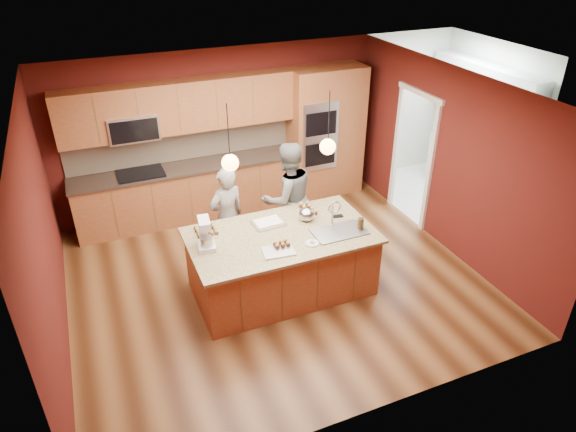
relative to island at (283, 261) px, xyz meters
name	(u,v)px	position (x,y,z in m)	size (l,w,h in m)	color
floor	(274,278)	(-0.02, 0.26, -0.45)	(5.50, 5.50, 0.00)	#462511
ceiling	(271,91)	(-0.02, 0.26, 2.25)	(5.50, 5.50, 0.00)	white
wall_back	(219,130)	(-0.02, 2.76, 0.90)	(5.50, 5.50, 0.00)	#4D1511
wall_front	(374,312)	(-0.02, -2.24, 0.90)	(5.50, 5.50, 0.00)	#4D1511
wall_left	(42,238)	(-2.77, 0.26, 0.90)	(5.00, 5.00, 0.00)	#4D1511
wall_right	(447,160)	(2.73, 0.26, 0.90)	(5.00, 5.00, 0.00)	#4D1511
cabinet_run	(185,162)	(-0.70, 2.51, 0.53)	(3.74, 0.64, 2.30)	brown
oven_column	(325,132)	(1.82, 2.46, 0.70)	(1.30, 0.62, 2.30)	brown
doorway_trim	(412,159)	(2.71, 1.06, 0.60)	(0.08, 1.11, 2.20)	white
laundry_room	(485,87)	(4.33, 1.46, 1.50)	(2.60, 2.70, 2.70)	silver
pendant_left	(230,163)	(-0.64, 0.00, 1.55)	(0.20, 0.20, 0.80)	black
pendant_right	(328,146)	(0.61, 0.00, 1.55)	(0.20, 0.20, 0.80)	black
island	(283,261)	(0.00, 0.00, 0.00)	(2.40, 1.35, 1.26)	brown
person_left	(227,217)	(-0.47, 0.93, 0.30)	(0.55, 0.36, 1.51)	black
person_right	(288,198)	(0.46, 0.93, 0.41)	(0.84, 0.65, 1.73)	slate
stand_mixer	(205,236)	(-0.99, 0.08, 0.60)	(0.24, 0.31, 0.40)	white
sheet_cake	(268,223)	(-0.08, 0.30, 0.45)	(0.43, 0.33, 0.05)	silver
cooling_rack	(278,251)	(-0.20, -0.36, 0.44)	(0.39, 0.28, 0.02)	silver
mixing_bowl	(307,214)	(0.44, 0.21, 0.52)	(0.22, 0.22, 0.19)	#B2B6BA
plate	(312,243)	(0.26, -0.36, 0.44)	(0.18, 0.18, 0.01)	silver
tumbler	(361,224)	(0.99, -0.28, 0.51)	(0.08, 0.08, 0.16)	#352310
phone	(338,216)	(0.87, 0.13, 0.44)	(0.14, 0.08, 0.01)	black
cupcakes_left	(206,230)	(-0.90, 0.44, 0.46)	(0.30, 0.30, 0.07)	#B18B4A
cupcakes_rack	(281,243)	(-0.12, -0.27, 0.48)	(0.22, 0.14, 0.06)	#B18B4A
cupcakes_right	(308,208)	(0.57, 0.43, 0.47)	(0.17, 0.35, 0.08)	#B18B4A
washer	(477,173)	(4.19, 1.10, 0.07)	(0.65, 0.67, 1.05)	white
dryer	(448,160)	(4.17, 1.87, 0.01)	(0.57, 0.59, 0.92)	white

